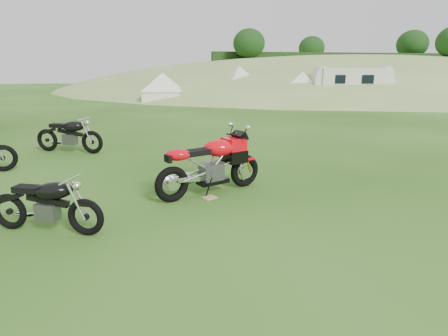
{
  "coord_description": "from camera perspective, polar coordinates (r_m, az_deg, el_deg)",
  "views": [
    {
      "loc": [
        -1.23,
        -5.86,
        2.34
      ],
      "look_at": [
        -0.04,
        0.4,
        0.64
      ],
      "focal_mm": 30.0,
      "sensor_mm": 36.0,
      "label": 1
    }
  ],
  "objects": [
    {
      "name": "sport_motorcycle",
      "position": [
        7.09,
        -2.11,
        1.14
      ],
      "size": [
        2.22,
        1.37,
        1.31
      ],
      "primitive_type": null,
      "rotation": [
        0.0,
        0.0,
        0.41
      ],
      "color": "red",
      "rests_on": "ground"
    },
    {
      "name": "tent_right",
      "position": [
        27.23,
        11.79,
        12.11
      ],
      "size": [
        3.4,
        3.4,
        2.31
      ],
      "primitive_type": null,
      "rotation": [
        0.0,
        0.0,
        -0.34
      ],
      "color": "white",
      "rests_on": "ground"
    },
    {
      "name": "vintage_moto_d",
      "position": [
        11.59,
        -22.58,
        4.79
      ],
      "size": [
        2.04,
        1.23,
        1.07
      ],
      "primitive_type": null,
      "rotation": [
        0.0,
        0.0,
        -0.41
      ],
      "color": "black",
      "rests_on": "ground"
    },
    {
      "name": "caravan",
      "position": [
        27.61,
        18.7,
        11.83
      ],
      "size": [
        5.61,
        3.46,
        2.44
      ],
      "primitive_type": null,
      "rotation": [
        0.0,
        0.0,
        -0.23
      ],
      "color": "silver",
      "rests_on": "ground"
    },
    {
      "name": "hedgerow",
      "position": [
        52.4,
        18.46,
        11.61
      ],
      "size": [
        36.0,
        1.2,
        8.6
      ],
      "primitive_type": null,
      "color": "black",
      "rests_on": "ground"
    },
    {
      "name": "tent_left",
      "position": [
        27.42,
        -9.28,
        12.2
      ],
      "size": [
        3.02,
        3.02,
        2.26
      ],
      "primitive_type": null,
      "rotation": [
        0.0,
        0.0,
        -0.17
      ],
      "color": "white",
      "rests_on": "ground"
    },
    {
      "name": "ground",
      "position": [
        6.43,
        1.05,
        -6.45
      ],
      "size": [
        120.0,
        120.0,
        0.0
      ],
      "primitive_type": "plane",
      "color": "#24460F",
      "rests_on": "ground"
    },
    {
      "name": "plywood_board",
      "position": [
        7.01,
        -2.24,
        -4.53
      ],
      "size": [
        0.31,
        0.3,
        0.02
      ],
      "primitive_type": "cube",
      "rotation": [
        0.0,
        0.0,
        0.52
      ],
      "color": "tan",
      "rests_on": "ground"
    },
    {
      "name": "vintage_moto_a",
      "position": [
        6.03,
        -25.55,
        -4.85
      ],
      "size": [
        1.76,
        0.99,
        0.91
      ],
      "primitive_type": null,
      "rotation": [
        0.0,
        0.0,
        -0.37
      ],
      "color": "black",
      "rests_on": "ground"
    },
    {
      "name": "tent_mid",
      "position": [
        29.48,
        2.25,
        12.87
      ],
      "size": [
        3.54,
        3.54,
        2.59
      ],
      "primitive_type": null,
      "rotation": [
        0.0,
        0.0,
        0.21
      ],
      "color": "beige",
      "rests_on": "ground"
    },
    {
      "name": "hillside",
      "position": [
        52.4,
        18.46,
        11.61
      ],
      "size": [
        80.0,
        64.0,
        8.0
      ],
      "primitive_type": "ellipsoid",
      "color": "#709C4F",
      "rests_on": "ground"
    }
  ]
}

